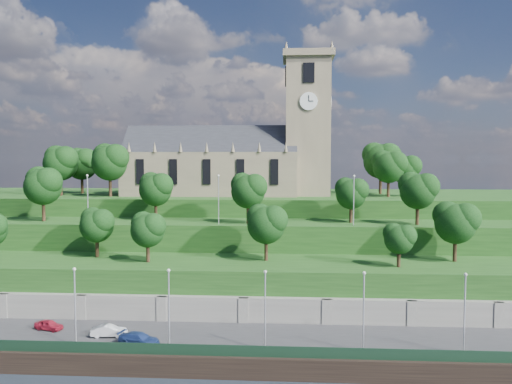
# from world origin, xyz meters

# --- Properties ---
(ground) EXTENTS (320.00, 320.00, 0.00)m
(ground) POSITION_xyz_m (0.00, 0.00, 0.00)
(ground) COLOR black
(ground) RESTS_ON ground
(promenade) EXTENTS (160.00, 12.00, 2.00)m
(promenade) POSITION_xyz_m (0.00, 6.00, 1.00)
(promenade) COLOR #2D2D30
(promenade) RESTS_ON ground
(quay_wall) EXTENTS (160.00, 0.50, 2.20)m
(quay_wall) POSITION_xyz_m (0.00, -0.05, 1.10)
(quay_wall) COLOR black
(quay_wall) RESTS_ON ground
(fence) EXTENTS (160.00, 0.10, 1.20)m
(fence) POSITION_xyz_m (0.00, 0.60, 2.60)
(fence) COLOR #152F1E
(fence) RESTS_ON promenade
(retaining_wall) EXTENTS (160.00, 2.10, 5.00)m
(retaining_wall) POSITION_xyz_m (0.00, 11.97, 2.50)
(retaining_wall) COLOR slate
(retaining_wall) RESTS_ON ground
(embankment_lower) EXTENTS (160.00, 12.00, 8.00)m
(embankment_lower) POSITION_xyz_m (0.00, 18.00, 4.00)
(embankment_lower) COLOR #194115
(embankment_lower) RESTS_ON ground
(embankment_upper) EXTENTS (160.00, 10.00, 12.00)m
(embankment_upper) POSITION_xyz_m (0.00, 29.00, 6.00)
(embankment_upper) COLOR #194115
(embankment_upper) RESTS_ON ground
(hilltop) EXTENTS (160.00, 32.00, 15.00)m
(hilltop) POSITION_xyz_m (0.00, 50.00, 7.50)
(hilltop) COLOR #194115
(hilltop) RESTS_ON ground
(church) EXTENTS (38.60, 12.35, 27.60)m
(church) POSITION_xyz_m (0.79, 45.98, 22.52)
(church) COLOR #72654F
(church) RESTS_ON hilltop
(trees_lower) EXTENTS (67.63, 8.97, 8.08)m
(trees_lower) POSITION_xyz_m (3.70, 18.43, 12.91)
(trees_lower) COLOR black
(trees_lower) RESTS_ON embankment_lower
(trees_upper) EXTENTS (63.49, 8.20, 8.61)m
(trees_upper) POSITION_xyz_m (0.18, 28.13, 17.35)
(trees_upper) COLOR black
(trees_upper) RESTS_ON embankment_upper
(trees_hilltop) EXTENTS (69.28, 16.57, 10.00)m
(trees_hilltop) POSITION_xyz_m (-1.76, 44.59, 21.24)
(trees_hilltop) COLOR black
(trees_hilltop) RESTS_ON hilltop
(lamp_posts_promenade) EXTENTS (60.36, 0.36, 8.40)m
(lamp_posts_promenade) POSITION_xyz_m (-2.00, 2.50, 6.82)
(lamp_posts_promenade) COLOR #B2B2B7
(lamp_posts_promenade) RESTS_ON promenade
(lamp_posts_upper) EXTENTS (40.36, 0.36, 7.43)m
(lamp_posts_upper) POSITION_xyz_m (0.00, 26.00, 16.31)
(lamp_posts_upper) COLOR #B2B2B7
(lamp_posts_upper) RESTS_ON embankment_upper
(car_left) EXTENTS (3.64, 2.22, 1.16)m
(car_left) POSITION_xyz_m (-17.24, 7.19, 2.58)
(car_left) COLOR maroon
(car_left) RESTS_ON promenade
(car_middle) EXTENTS (3.98, 1.72, 1.27)m
(car_middle) POSITION_xyz_m (-9.52, 5.50, 2.64)
(car_middle) COLOR #B0B1B5
(car_middle) RESTS_ON promenade
(car_right) EXTENTS (4.84, 2.90, 1.31)m
(car_right) POSITION_xyz_m (-5.41, 3.16, 2.66)
(car_right) COLOR navy
(car_right) RESTS_ON promenade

